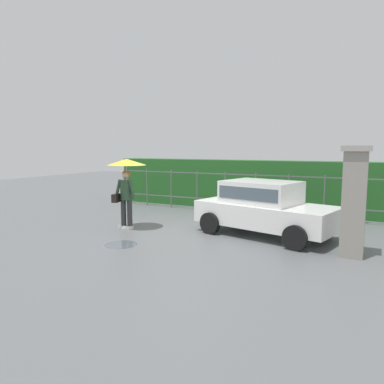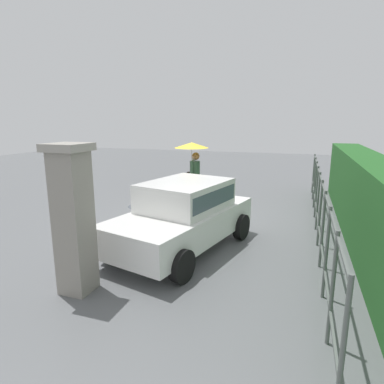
{
  "view_description": "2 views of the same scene",
  "coord_description": "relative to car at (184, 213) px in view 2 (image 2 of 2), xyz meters",
  "views": [
    {
      "loc": [
        5.01,
        -8.86,
        2.37
      ],
      "look_at": [
        0.29,
        0.34,
        1.1
      ],
      "focal_mm": 33.52,
      "sensor_mm": 36.0,
      "label": 1
    },
    {
      "loc": [
        8.66,
        2.92,
        2.75
      ],
      "look_at": [
        0.82,
        0.25,
        0.92
      ],
      "focal_mm": 30.26,
      "sensor_mm": 36.0,
      "label": 2
    }
  ],
  "objects": [
    {
      "name": "puddle_near",
      "position": [
        -2.84,
        -2.57,
        -0.8
      ],
      "size": [
        0.81,
        0.81,
        0.0
      ],
      "primitive_type": "cylinder",
      "color": "#4C545B",
      "rests_on": "ground"
    },
    {
      "name": "ground_plane",
      "position": [
        -2.36,
        -0.58,
        -0.8
      ],
      "size": [
        40.0,
        40.0,
        0.0
      ],
      "primitive_type": "plane",
      "color": "slate"
    },
    {
      "name": "car",
      "position": [
        0.0,
        0.0,
        0.0
      ],
      "size": [
        3.98,
        2.53,
        1.48
      ],
      "rotation": [
        0.0,
        0.0,
        -0.24
      ],
      "color": "white",
      "rests_on": "ground"
    },
    {
      "name": "hedge_row",
      "position": [
        -1.68,
        3.87,
        0.15
      ],
      "size": [
        11.39,
        0.9,
        1.9
      ],
      "primitive_type": "cube",
      "color": "#235B23",
      "rests_on": "ground"
    },
    {
      "name": "fence_section",
      "position": [
        -1.68,
        2.8,
        0.02
      ],
      "size": [
        10.44,
        0.05,
        1.5
      ],
      "color": "#59605B",
      "rests_on": "ground"
    },
    {
      "name": "gate_pillar",
      "position": [
        2.27,
        -1.02,
        0.44
      ],
      "size": [
        0.6,
        0.6,
        2.42
      ],
      "color": "gray",
      "rests_on": "ground"
    },
    {
      "name": "pedestrian",
      "position": [
        -3.8,
        -1.07,
        0.76
      ],
      "size": [
        1.13,
        1.13,
        2.06
      ],
      "rotation": [
        0.0,
        0.0,
        -1.35
      ],
      "color": "#333333",
      "rests_on": "ground"
    }
  ]
}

